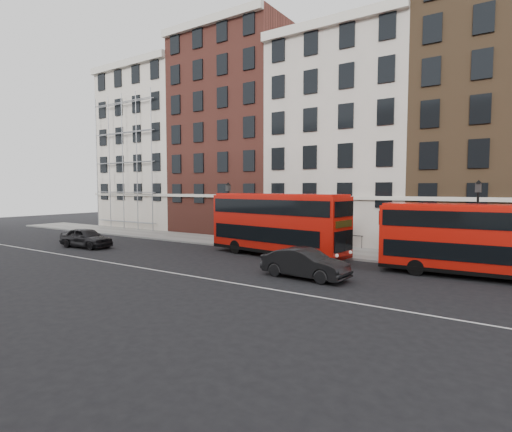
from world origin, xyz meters
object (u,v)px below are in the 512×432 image
Objects in this scene: bus_b at (277,223)px; car_rear at (86,238)px; car_front at (305,263)px; bus_c at (472,238)px.

car_rear is at bearing -153.45° from bus_b.
bus_b is 7.42m from car_front.
bus_b reaches higher than bus_c.
bus_b is 12.62m from bus_c.
car_rear is 0.98× the size of car_front.
bus_b is at bearing 47.61° from car_front.
bus_c is at bearing -51.23° from car_front.
bus_c is at bearing -84.63° from car_rear.
bus_b is 2.28× the size of car_rear.
bus_c reaches higher than car_rear.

